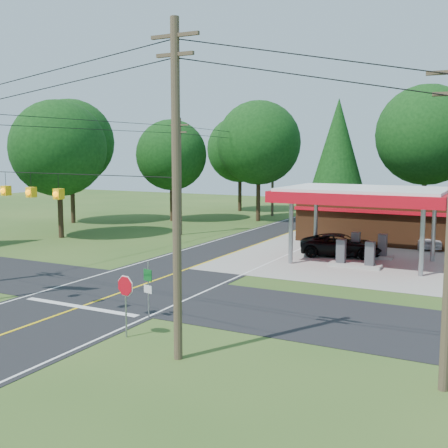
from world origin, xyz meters
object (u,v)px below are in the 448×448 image
at_px(suv_car, 341,245).
at_px(sedan_car, 428,238).
at_px(gas_canopy, 364,197).
at_px(octagonal_stop_sign, 125,291).

distance_m(suv_car, sedan_car, 8.10).
xyz_separation_m(gas_canopy, suv_car, (-1.83, 1.50, -3.50)).
relative_size(sedan_car, octagonal_stop_sign, 1.76).
bearing_deg(sedan_car, suv_car, -138.57).
distance_m(gas_canopy, suv_car, 4.23).
bearing_deg(suv_car, octagonal_stop_sign, 159.09).
xyz_separation_m(suv_car, sedan_car, (4.83, 6.50, -0.03)).
distance_m(gas_canopy, octagonal_stop_sign, 19.69).
bearing_deg(gas_canopy, octagonal_stop_sign, -103.31).
distance_m(gas_canopy, sedan_car, 9.24).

